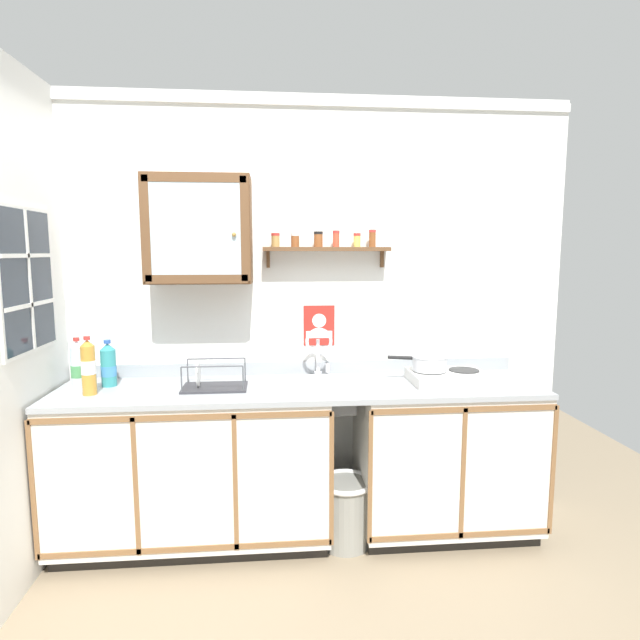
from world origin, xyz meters
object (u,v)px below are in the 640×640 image
object	(u,v)px
warning_sign	(319,326)
trash_bin	(346,510)
sink	(317,388)
dish_rack	(213,384)
saucepan	(429,362)
hot_plate_stove	(448,377)
wall_cabinet	(199,230)
bottle_juice_amber_0	(88,367)
bottle_water_clear_2	(78,366)
bottle_detergent_teal_1	(108,366)

from	to	relation	value
warning_sign	trash_bin	bearing A→B (deg)	-74.35
sink	dish_rack	world-z (taller)	sink
warning_sign	saucepan	bearing A→B (deg)	-23.78
dish_rack	saucepan	bearing A→B (deg)	1.80
hot_plate_stove	saucepan	bearing A→B (deg)	167.08
wall_cabinet	trash_bin	size ratio (longest dim) A/B	1.57
warning_sign	sink	bearing A→B (deg)	-98.01
warning_sign	trash_bin	world-z (taller)	warning_sign
hot_plate_stove	saucepan	world-z (taller)	saucepan
saucepan	dish_rack	world-z (taller)	dish_rack
trash_bin	wall_cabinet	bearing A→B (deg)	161.30
sink	trash_bin	xyz separation A→B (m)	(0.15, -0.16, -0.69)
hot_plate_stove	dish_rack	world-z (taller)	dish_rack
hot_plate_stove	bottle_juice_amber_0	world-z (taller)	bottle_juice_amber_0
warning_sign	wall_cabinet	bearing A→B (deg)	-168.93
bottle_juice_amber_0	bottle_water_clear_2	xyz separation A→B (m)	(-0.09, 0.11, -0.02)
hot_plate_stove	bottle_detergent_teal_1	bearing A→B (deg)	177.17
hot_plate_stove	warning_sign	bearing A→B (deg)	157.74
bottle_detergent_teal_1	wall_cabinet	distance (m)	0.94
bottle_water_clear_2	wall_cabinet	world-z (taller)	wall_cabinet
dish_rack	bottle_detergent_teal_1	bearing A→B (deg)	169.40
dish_rack	sink	bearing A→B (deg)	5.40
bottle_water_clear_2	dish_rack	xyz separation A→B (m)	(0.74, -0.05, -0.11)
bottle_water_clear_2	hot_plate_stove	bearing A→B (deg)	-0.83
warning_sign	hot_plate_stove	bearing A→B (deg)	-22.26
sink	wall_cabinet	size ratio (longest dim) A/B	0.81
bottle_detergent_teal_1	bottle_water_clear_2	size ratio (longest dim) A/B	0.91
bottle_juice_amber_0	trash_bin	distance (m)	1.64
dish_rack	trash_bin	distance (m)	1.06
hot_plate_stove	wall_cabinet	bearing A→B (deg)	173.52
bottle_juice_amber_0	warning_sign	xyz separation A→B (m)	(1.28, 0.38, 0.15)
bottle_detergent_teal_1	trash_bin	distance (m)	1.60
saucepan	bottle_juice_amber_0	size ratio (longest dim) A/B	1.08
saucepan	dish_rack	distance (m)	1.26
bottle_water_clear_2	bottle_detergent_teal_1	bearing A→B (deg)	24.81
bottle_juice_amber_0	wall_cabinet	distance (m)	0.97
sink	wall_cabinet	bearing A→B (deg)	169.64
trash_bin	bottle_water_clear_2	bearing A→B (deg)	174.45
wall_cabinet	trash_bin	bearing A→B (deg)	-18.70
bottle_juice_amber_0	bottle_water_clear_2	bearing A→B (deg)	131.23
saucepan	wall_cabinet	distance (m)	1.55
saucepan	warning_sign	world-z (taller)	warning_sign
hot_plate_stove	trash_bin	distance (m)	0.98
bottle_water_clear_2	wall_cabinet	bearing A→B (deg)	11.24
warning_sign	bottle_juice_amber_0	bearing A→B (deg)	-163.49
sink	bottle_juice_amber_0	world-z (taller)	bottle_juice_amber_0
saucepan	dish_rack	size ratio (longest dim) A/B	0.96
sink	saucepan	size ratio (longest dim) A/B	1.44
bottle_juice_amber_0	wall_cabinet	bearing A→B (deg)	22.76
sink	bottle_juice_amber_0	xyz separation A→B (m)	(-1.24, -0.12, 0.18)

